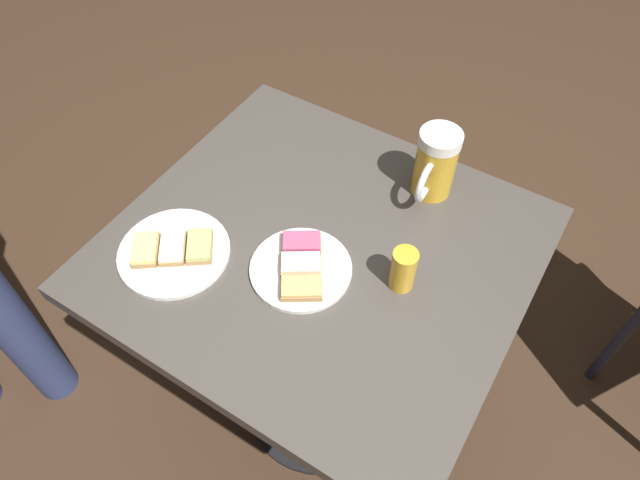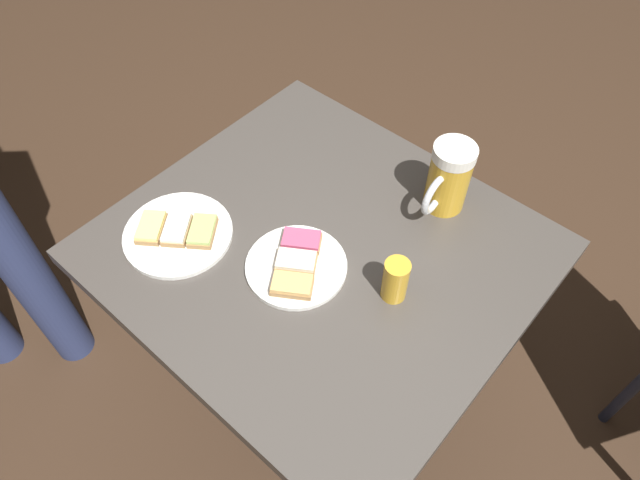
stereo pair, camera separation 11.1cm
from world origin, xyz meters
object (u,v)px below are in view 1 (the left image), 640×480
plate_far (174,251)px  beer_mug (435,165)px  beer_glass_small (403,269)px  plate_near (302,268)px

plate_far → beer_mug: beer_mug is taller
beer_mug → beer_glass_small: (0.24, 0.06, -0.03)m
plate_near → beer_glass_small: (-0.07, 0.17, 0.04)m
beer_glass_small → plate_near: bearing=-66.8°
beer_glass_small → plate_far: bearing=-67.1°
plate_near → beer_mug: (-0.32, 0.11, 0.07)m
beer_mug → beer_glass_small: beer_mug is taller
plate_near → beer_glass_small: beer_glass_small is taller
plate_far → plate_near: bearing=112.7°
beer_mug → plate_far: bearing=-39.9°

